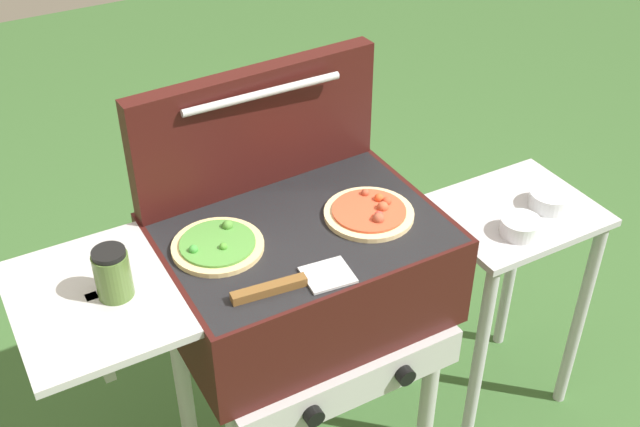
# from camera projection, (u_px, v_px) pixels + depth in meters

# --- Properties ---
(grill) EXTENTS (0.96, 0.53, 0.90)m
(grill) POSITION_uv_depth(u_px,v_px,m) (297.00, 278.00, 1.84)
(grill) COLOR #38110F
(grill) RESTS_ON ground_plane
(grill_lid_open) EXTENTS (0.63, 0.09, 0.30)m
(grill_lid_open) POSITION_uv_depth(u_px,v_px,m) (257.00, 128.00, 1.83)
(grill_lid_open) COLOR #38110F
(grill_lid_open) RESTS_ON grill
(pizza_pepperoni) EXTENTS (0.21, 0.21, 0.04)m
(pizza_pepperoni) POSITION_uv_depth(u_px,v_px,m) (370.00, 212.00, 1.80)
(pizza_pepperoni) COLOR beige
(pizza_pepperoni) RESTS_ON grill
(pizza_veggie) EXTENTS (0.20, 0.20, 0.03)m
(pizza_veggie) POSITION_uv_depth(u_px,v_px,m) (218.00, 245.00, 1.70)
(pizza_veggie) COLOR #E0C17F
(pizza_veggie) RESTS_ON grill
(sauce_jar) EXTENTS (0.07, 0.07, 0.11)m
(sauce_jar) POSITION_uv_depth(u_px,v_px,m) (112.00, 273.00, 1.55)
(sauce_jar) COLOR #4C6B2D
(sauce_jar) RESTS_ON grill
(spatula) EXTENTS (0.26, 0.10, 0.02)m
(spatula) POSITION_uv_depth(u_px,v_px,m) (294.00, 283.00, 1.60)
(spatula) COLOR #B7BABF
(spatula) RESTS_ON grill
(prep_table) EXTENTS (0.44, 0.36, 0.72)m
(prep_table) POSITION_uv_depth(u_px,v_px,m) (504.00, 266.00, 2.25)
(prep_table) COLOR #B2B2B7
(prep_table) RESTS_ON ground_plane
(topping_bowl_near) EXTENTS (0.11, 0.11, 0.04)m
(topping_bowl_near) POSITION_uv_depth(u_px,v_px,m) (520.00, 227.00, 2.03)
(topping_bowl_near) COLOR silver
(topping_bowl_near) RESTS_ON prep_table
(topping_bowl_far) EXTENTS (0.12, 0.12, 0.04)m
(topping_bowl_far) POSITION_uv_depth(u_px,v_px,m) (550.00, 200.00, 2.13)
(topping_bowl_far) COLOR silver
(topping_bowl_far) RESTS_ON prep_table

